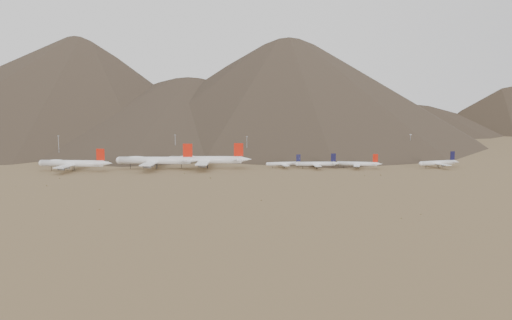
{
  "coord_description": "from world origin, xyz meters",
  "views": [
    {
      "loc": [
        30.62,
        -428.19,
        63.18
      ],
      "look_at": [
        37.2,
        30.0,
        8.68
      ],
      "focal_mm": 35.0,
      "sensor_mm": 36.0,
      "label": 1
    }
  ],
  "objects_px": {
    "widebody_east": "(206,160)",
    "control_tower": "(248,153)",
    "narrowbody_a": "(285,164)",
    "widebody_west": "(73,163)",
    "narrowbody_b": "(317,164)",
    "widebody_centre": "(155,160)"
  },
  "relations": [
    {
      "from": "widebody_centre",
      "to": "widebody_east",
      "type": "relative_size",
      "value": 1.0
    },
    {
      "from": "narrowbody_a",
      "to": "narrowbody_b",
      "type": "relative_size",
      "value": 0.87
    },
    {
      "from": "narrowbody_a",
      "to": "control_tower",
      "type": "height_order",
      "value": "narrowbody_a"
    },
    {
      "from": "widebody_west",
      "to": "widebody_east",
      "type": "relative_size",
      "value": 0.86
    },
    {
      "from": "widebody_east",
      "to": "narrowbody_b",
      "type": "xyz_separation_m",
      "value": [
        103.92,
        -3.49,
        -3.59
      ]
    },
    {
      "from": "widebody_west",
      "to": "widebody_centre",
      "type": "xyz_separation_m",
      "value": [
        72.54,
        11.35,
        1.18
      ]
    },
    {
      "from": "widebody_west",
      "to": "narrowbody_b",
      "type": "distance_m",
      "value": 223.82
    },
    {
      "from": "widebody_centre",
      "to": "narrowbody_b",
      "type": "bearing_deg",
      "value": 3.74
    },
    {
      "from": "narrowbody_b",
      "to": "narrowbody_a",
      "type": "bearing_deg",
      "value": 165.61
    },
    {
      "from": "widebody_east",
      "to": "control_tower",
      "type": "relative_size",
      "value": 6.67
    },
    {
      "from": "widebody_west",
      "to": "widebody_centre",
      "type": "height_order",
      "value": "widebody_centre"
    },
    {
      "from": "widebody_west",
      "to": "control_tower",
      "type": "distance_m",
      "value": 186.98
    },
    {
      "from": "narrowbody_a",
      "to": "widebody_centre",
      "type": "bearing_deg",
      "value": 171.9
    },
    {
      "from": "control_tower",
      "to": "narrowbody_a",
      "type": "bearing_deg",
      "value": -66.74
    },
    {
      "from": "widebody_centre",
      "to": "narrowbody_b",
      "type": "distance_m",
      "value": 150.97
    },
    {
      "from": "widebody_east",
      "to": "narrowbody_b",
      "type": "distance_m",
      "value": 104.04
    },
    {
      "from": "widebody_west",
      "to": "control_tower",
      "type": "height_order",
      "value": "widebody_west"
    },
    {
      "from": "widebody_west",
      "to": "widebody_centre",
      "type": "bearing_deg",
      "value": 13.98
    },
    {
      "from": "narrowbody_a",
      "to": "narrowbody_b",
      "type": "distance_m",
      "value": 30.61
    },
    {
      "from": "widebody_west",
      "to": "control_tower",
      "type": "relative_size",
      "value": 5.72
    },
    {
      "from": "narrowbody_b",
      "to": "control_tower",
      "type": "relative_size",
      "value": 3.58
    },
    {
      "from": "widebody_centre",
      "to": "widebody_east",
      "type": "bearing_deg",
      "value": 8.98
    }
  ]
}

